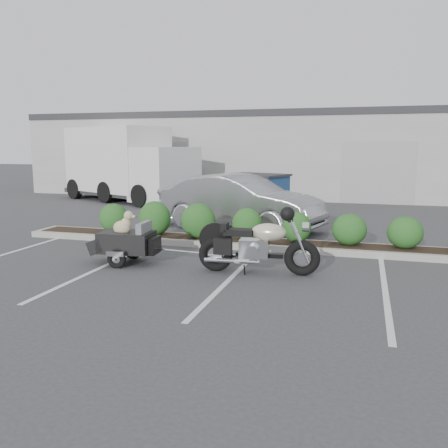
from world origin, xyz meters
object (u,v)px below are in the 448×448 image
(pet_trailer, at_px, (126,241))
(sedan, at_px, (239,202))
(delivery_truck, at_px, (128,166))
(dumpster, at_px, (255,193))
(motorcycle, at_px, (258,246))

(pet_trailer, distance_m, sedan, 4.78)
(pet_trailer, xyz_separation_m, delivery_truck, (-5.31, 10.25, 1.08))
(sedan, distance_m, delivery_truck, 8.66)
(pet_trailer, bearing_deg, dumpster, 78.21)
(sedan, relative_size, delivery_truck, 0.66)
(motorcycle, height_order, delivery_truck, delivery_truck)
(delivery_truck, bearing_deg, sedan, -16.30)
(sedan, bearing_deg, dumpster, 20.78)
(pet_trailer, bearing_deg, motorcycle, -5.52)
(sedan, bearing_deg, pet_trailer, -178.95)
(motorcycle, height_order, sedan, sedan)
(motorcycle, xyz_separation_m, pet_trailer, (-2.79, 0.02, -0.07))
(motorcycle, xyz_separation_m, sedan, (-1.57, 4.63, 0.26))
(motorcycle, relative_size, sedan, 0.48)
(dumpster, distance_m, delivery_truck, 6.71)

